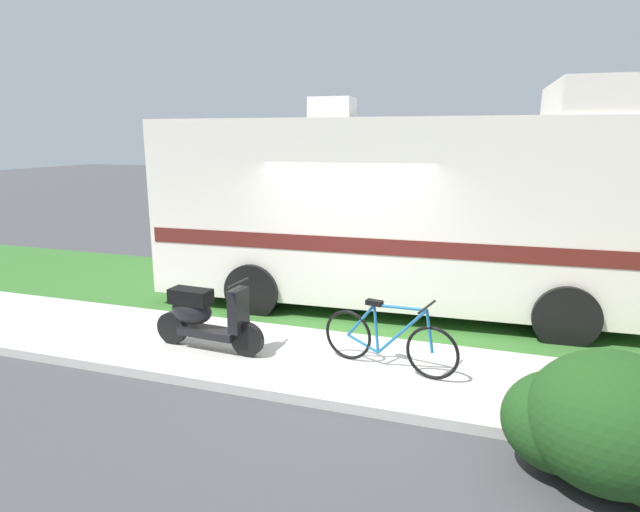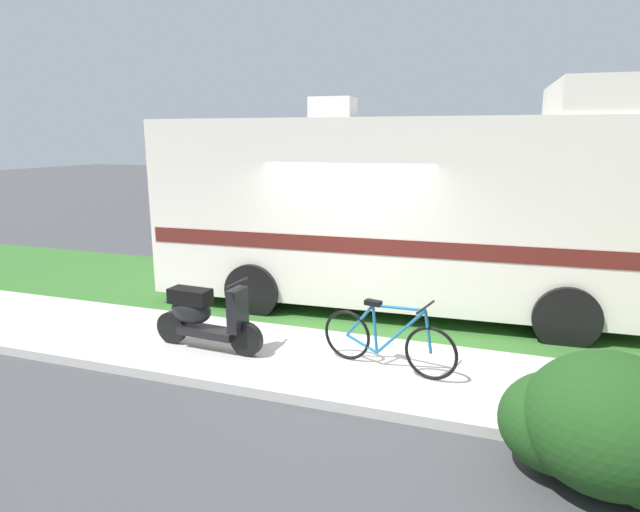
% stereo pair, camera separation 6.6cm
% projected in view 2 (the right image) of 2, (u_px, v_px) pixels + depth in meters
% --- Properties ---
extents(ground_plane, '(80.00, 80.00, 0.00)m').
position_uv_depth(ground_plane, '(340.00, 334.00, 7.86)').
color(ground_plane, '#424244').
extents(sidewalk, '(24.00, 2.00, 0.12)m').
position_uv_depth(sidewalk, '(313.00, 362.00, 6.74)').
color(sidewalk, beige).
rests_on(sidewalk, ground).
extents(grass_strip, '(24.00, 3.40, 0.08)m').
position_uv_depth(grass_strip, '(365.00, 303.00, 9.23)').
color(grass_strip, '#336628').
rests_on(grass_strip, ground).
extents(motorhome_rv, '(8.04, 2.97, 3.64)m').
position_uv_depth(motorhome_rv, '(408.00, 207.00, 8.74)').
color(motorhome_rv, silver).
rests_on(motorhome_rv, ground).
extents(scooter, '(1.60, 0.50, 0.97)m').
position_uv_depth(scooter, '(203.00, 315.00, 6.94)').
color(scooter, black).
rests_on(scooter, ground).
extents(bicycle, '(1.71, 0.57, 0.87)m').
position_uv_depth(bicycle, '(387.00, 340.00, 6.33)').
color(bicycle, black).
rests_on(bicycle, ground).
extents(pickup_truck_near, '(5.20, 2.28, 1.89)m').
position_uv_depth(pickup_truck_near, '(576.00, 223.00, 11.69)').
color(pickup_truck_near, maroon).
rests_on(pickup_truck_near, ground).
extents(pickup_truck_far, '(5.51, 2.23, 1.89)m').
position_uv_depth(pickup_truck_far, '(471.00, 199.00, 16.27)').
color(pickup_truck_far, '#1E478C').
rests_on(pickup_truck_far, ground).
extents(bush_by_porch, '(1.64, 1.23, 1.16)m').
position_uv_depth(bush_by_porch, '(605.00, 429.00, 4.28)').
color(bush_by_porch, '#1E4719').
rests_on(bush_by_porch, ground).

